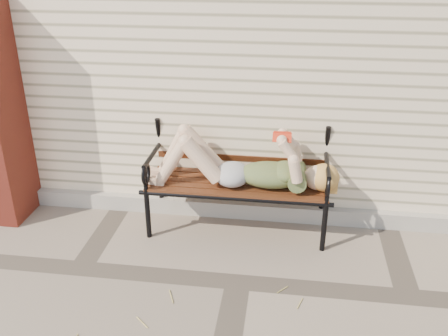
# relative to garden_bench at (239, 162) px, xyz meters

# --- Properties ---
(ground) EXTENTS (80.00, 80.00, 0.00)m
(ground) POSITION_rel_garden_bench_xyz_m (0.09, -0.85, -0.61)
(ground) COLOR gray
(ground) RESTS_ON ground
(house_wall) EXTENTS (8.00, 4.00, 3.00)m
(house_wall) POSITION_rel_garden_bench_xyz_m (0.09, 2.15, 0.89)
(house_wall) COLOR beige
(house_wall) RESTS_ON ground
(foundation_strip) EXTENTS (8.00, 0.10, 0.15)m
(foundation_strip) POSITION_rel_garden_bench_xyz_m (0.09, 0.12, -0.54)
(foundation_strip) COLOR #A7A097
(foundation_strip) RESTS_ON ground
(garden_bench) EXTENTS (1.69, 0.67, 1.09)m
(garden_bench) POSITION_rel_garden_bench_xyz_m (0.00, 0.00, 0.00)
(garden_bench) COLOR black
(garden_bench) RESTS_ON ground
(reading_woman) EXTENTS (1.59, 0.36, 0.50)m
(reading_woman) POSITION_rel_garden_bench_xyz_m (0.01, -0.13, 0.04)
(reading_woman) COLOR #09343F
(reading_woman) RESTS_ON ground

